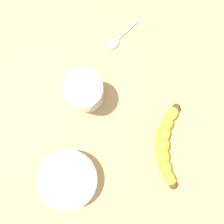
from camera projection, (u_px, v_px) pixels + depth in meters
wooden_tabletop at (121, 102)px, 74.12cm from camera, size 120.00×120.00×3.00cm
banana at (166, 145)px, 69.54cm from camera, size 21.21×8.44×3.85cm
smoothie_glass at (85, 92)px, 67.70cm from camera, size 9.25×9.25×10.61cm
ceramic_bowl at (68, 179)px, 67.61cm from camera, size 14.68×14.68×5.07cm
teaspoon at (115, 42)px, 73.88cm from camera, size 7.80×9.89×0.80cm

